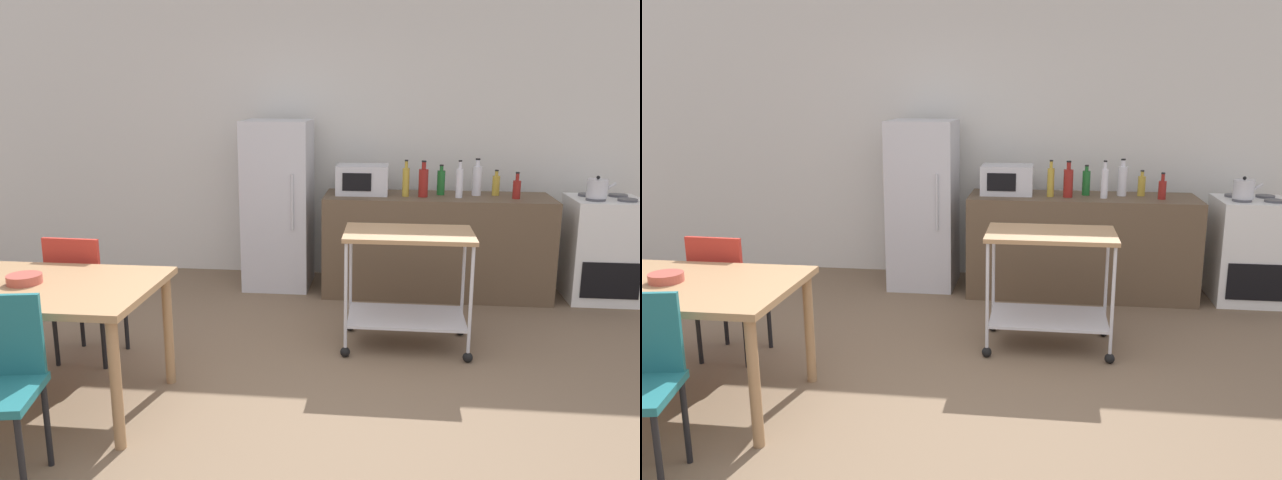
{
  "view_description": "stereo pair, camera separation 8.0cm",
  "coord_description": "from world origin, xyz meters",
  "views": [
    {
      "loc": [
        0.5,
        -3.12,
        1.82
      ],
      "look_at": [
        0.01,
        1.2,
        0.8
      ],
      "focal_mm": 36.14,
      "sensor_mm": 36.0,
      "label": 1
    },
    {
      "loc": [
        0.58,
        -3.11,
        1.82
      ],
      "look_at": [
        0.01,
        1.2,
        0.8
      ],
      "focal_mm": 36.14,
      "sensor_mm": 36.0,
      "label": 2
    }
  ],
  "objects": [
    {
      "name": "bottle_soda",
      "position": [
        0.62,
        2.54,
        1.03
      ],
      "size": [
        0.06,
        0.06,
        0.32
      ],
      "color": "gold",
      "rests_on": "kitchen_counter"
    },
    {
      "name": "stove_oven",
      "position": [
        2.35,
        2.62,
        0.45
      ],
      "size": [
        0.6,
        0.61,
        0.92
      ],
      "color": "white",
      "rests_on": "ground_plane"
    },
    {
      "name": "dining_table",
      "position": [
        -1.56,
        0.14,
        0.67
      ],
      "size": [
        1.5,
        0.9,
        0.75
      ],
      "color": "#A37A51",
      "rests_on": "ground_plane"
    },
    {
      "name": "kitchen_cart",
      "position": [
        0.62,
        1.31,
        0.57
      ],
      "size": [
        0.91,
        0.57,
        0.85
      ],
      "color": "#A37A51",
      "rests_on": "ground_plane"
    },
    {
      "name": "kitchen_counter",
      "position": [
        0.9,
        2.6,
        0.45
      ],
      "size": [
        2.0,
        0.64,
        0.9
      ],
      "primitive_type": "cube",
      "color": "brown",
      "rests_on": "ground_plane"
    },
    {
      "name": "bottle_vinegar",
      "position": [
        1.57,
        2.52,
        0.99
      ],
      "size": [
        0.07,
        0.07,
        0.23
      ],
      "color": "maroon",
      "rests_on": "kitchen_counter"
    },
    {
      "name": "bottle_soy_sauce",
      "position": [
        1.08,
        2.52,
        1.04
      ],
      "size": [
        0.06,
        0.06,
        0.33
      ],
      "color": "silver",
      "rests_on": "kitchen_counter"
    },
    {
      "name": "back_wall",
      "position": [
        0.0,
        3.2,
        1.45
      ],
      "size": [
        8.4,
        0.12,
        2.9
      ],
      "primitive_type": "cube",
      "color": "silver",
      "rests_on": "ground_plane"
    },
    {
      "name": "bottle_sparkling_water",
      "position": [
        1.24,
        2.67,
        1.04
      ],
      "size": [
        0.08,
        0.08,
        0.33
      ],
      "color": "silver",
      "rests_on": "kitchen_counter"
    },
    {
      "name": "microwave",
      "position": [
        0.23,
        2.64,
        1.03
      ],
      "size": [
        0.46,
        0.35,
        0.26
      ],
      "color": "silver",
      "rests_on": "kitchen_counter"
    },
    {
      "name": "ground_plane",
      "position": [
        0.0,
        0.0,
        0.0
      ],
      "size": [
        12.0,
        12.0,
        0.0
      ],
      "primitive_type": "plane",
      "color": "brown"
    },
    {
      "name": "fruit_bowl",
      "position": [
        -1.55,
        0.15,
        0.78
      ],
      "size": [
        0.19,
        0.19,
        0.05
      ],
      "primitive_type": "cylinder",
      "color": "#B24C3F",
      "rests_on": "dining_table"
    },
    {
      "name": "kettle",
      "position": [
        2.23,
        2.52,
        1.0
      ],
      "size": [
        0.24,
        0.17,
        0.19
      ],
      "color": "silver",
      "rests_on": "stove_oven"
    },
    {
      "name": "refrigerator",
      "position": [
        -0.55,
        2.7,
        0.78
      ],
      "size": [
        0.6,
        0.63,
        1.55
      ],
      "color": "silver",
      "rests_on": "ground_plane"
    },
    {
      "name": "chair_red",
      "position": [
        -1.54,
        0.79,
        0.52
      ],
      "size": [
        0.42,
        0.42,
        0.89
      ],
      "rotation": [
        0.0,
        0.0,
        3.1
      ],
      "color": "#B72D23",
      "rests_on": "ground_plane"
    },
    {
      "name": "bottle_hot_sauce",
      "position": [
        0.77,
        2.53,
        1.03
      ],
      "size": [
        0.08,
        0.08,
        0.32
      ],
      "color": "maroon",
      "rests_on": "kitchen_counter"
    },
    {
      "name": "bottle_sesame_oil",
      "position": [
        0.93,
        2.66,
        1.02
      ],
      "size": [
        0.07,
        0.07,
        0.27
      ],
      "color": "#1E6628",
      "rests_on": "kitchen_counter"
    },
    {
      "name": "bottle_olive_oil",
      "position": [
        1.42,
        2.69,
        0.99
      ],
      "size": [
        0.07,
        0.07,
        0.23
      ],
      "color": "gold",
      "rests_on": "kitchen_counter"
    }
  ]
}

